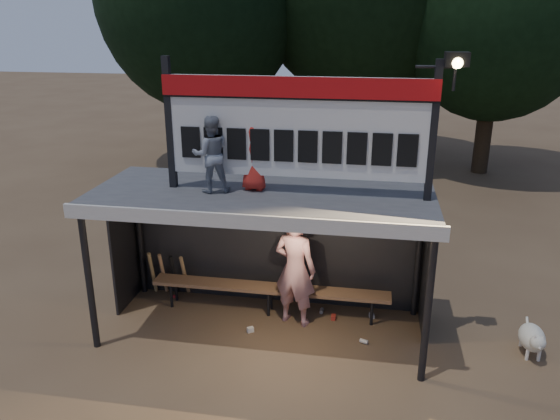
% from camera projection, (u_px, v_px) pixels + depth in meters
% --- Properties ---
extents(ground, '(80.00, 80.00, 0.00)m').
position_uv_depth(ground, '(263.00, 329.00, 8.75)').
color(ground, brown).
rests_on(ground, ground).
extents(player, '(0.79, 0.62, 1.90)m').
position_uv_depth(player, '(295.00, 269.00, 8.65)').
color(player, silver).
rests_on(player, ground).
extents(child_a, '(0.65, 0.58, 1.11)m').
position_uv_depth(child_a, '(211.00, 155.00, 7.78)').
color(child_a, gray).
rests_on(child_a, dugout_shelter).
extents(child_b, '(0.52, 0.38, 0.98)m').
position_uv_depth(child_b, '(254.00, 157.00, 7.89)').
color(child_b, '#B4241B').
rests_on(child_b, dugout_shelter).
extents(dugout_shelter, '(5.10, 2.08, 2.32)m').
position_uv_depth(dugout_shelter, '(265.00, 216.00, 8.36)').
color(dugout_shelter, '#414144').
rests_on(dugout_shelter, ground).
extents(scoreboard_assembly, '(4.10, 0.27, 1.99)m').
position_uv_depth(scoreboard_assembly, '(300.00, 124.00, 7.55)').
color(scoreboard_assembly, black).
rests_on(scoreboard_assembly, dugout_shelter).
extents(bench, '(4.00, 0.35, 0.48)m').
position_uv_depth(bench, '(270.00, 289.00, 9.12)').
color(bench, '#886140').
rests_on(bench, ground).
extents(tree_right, '(6.08, 6.08, 8.72)m').
position_uv_depth(tree_right, '(500.00, 1.00, 15.98)').
color(tree_right, '#322416').
rests_on(tree_right, ground).
extents(dog, '(0.36, 0.81, 0.49)m').
position_uv_depth(dog, '(533.00, 338.00, 7.99)').
color(dog, beige).
rests_on(dog, ground).
extents(bats, '(0.67, 0.35, 0.84)m').
position_uv_depth(bats, '(169.00, 274.00, 9.67)').
color(bats, '#A5814D').
rests_on(bats, ground).
extents(litter, '(3.59, 0.97, 0.08)m').
position_uv_depth(litter, '(301.00, 318.00, 9.00)').
color(litter, '#A7281C').
rests_on(litter, ground).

